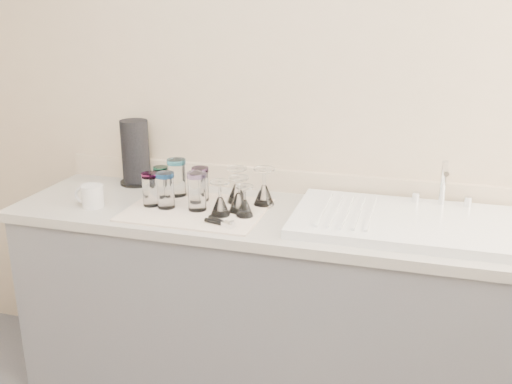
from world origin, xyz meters
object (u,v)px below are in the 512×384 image
(goblet_back_left, at_px, (237,190))
(white_mug, at_px, (92,196))
(tumbler_cyan, at_px, (177,177))
(tumbler_lavender, at_px, (197,191))
(tumbler_blue, at_px, (166,190))
(paper_towel_roll, at_px, (136,153))
(tumbler_purple, at_px, (201,184))
(goblet_front_right, at_px, (245,206))
(tumbler_magenta, at_px, (151,189))
(goblet_extra, at_px, (239,200))
(can_opener, at_px, (220,222))
(goblet_back_right, at_px, (264,192))
(sink_unit, at_px, (403,221))
(tumbler_teal, at_px, (161,181))
(goblet_front_left, at_px, (220,204))

(goblet_back_left, xyz_separation_m, white_mug, (-0.56, -0.20, -0.01))
(tumbler_cyan, distance_m, tumbler_lavender, 0.21)
(tumbler_blue, distance_m, goblet_back_left, 0.30)
(paper_towel_roll, bearing_deg, tumbler_purple, -22.95)
(goblet_front_right, bearing_deg, paper_towel_roll, 154.62)
(tumbler_magenta, xyz_separation_m, paper_towel_roll, (-0.21, 0.28, 0.07))
(goblet_extra, bearing_deg, can_opener, -98.09)
(goblet_back_right, relative_size, goblet_front_right, 1.26)
(tumbler_cyan, xyz_separation_m, can_opener, (0.30, -0.28, -0.07))
(tumbler_blue, distance_m, tumbler_lavender, 0.13)
(can_opener, distance_m, white_mug, 0.59)
(tumbler_purple, distance_m, goblet_back_left, 0.16)
(sink_unit, height_order, goblet_back_left, sink_unit)
(tumbler_cyan, height_order, goblet_front_right, tumbler_cyan)
(tumbler_blue, bearing_deg, sink_unit, 4.90)
(white_mug, bearing_deg, goblet_extra, 9.17)
(goblet_extra, height_order, can_opener, goblet_extra)
(tumbler_lavender, relative_size, can_opener, 1.18)
(goblet_back_right, distance_m, goblet_extra, 0.13)
(tumbler_cyan, relative_size, tumbler_purple, 1.13)
(can_opener, bearing_deg, goblet_back_left, 94.28)
(goblet_back_right, bearing_deg, goblet_extra, -124.14)
(tumbler_teal, relative_size, goblet_back_left, 0.85)
(tumbler_cyan, height_order, white_mug, tumbler_cyan)
(goblet_extra, bearing_deg, goblet_front_right, -49.30)
(sink_unit, relative_size, white_mug, 6.35)
(goblet_back_right, relative_size, paper_towel_roll, 0.52)
(tumbler_cyan, distance_m, paper_towel_roll, 0.30)
(sink_unit, distance_m, tumbler_lavender, 0.81)
(tumbler_lavender, xyz_separation_m, paper_towel_roll, (-0.41, 0.28, 0.06))
(tumbler_magenta, height_order, white_mug, tumbler_magenta)
(tumbler_purple, distance_m, goblet_front_right, 0.27)
(tumbler_magenta, height_order, goblet_back_right, goblet_back_right)
(tumbler_purple, distance_m, can_opener, 0.31)
(sink_unit, xyz_separation_m, goblet_back_right, (-0.57, 0.07, 0.04))
(tumbler_teal, xyz_separation_m, goblet_back_left, (0.34, 0.00, -0.01))
(goblet_extra, xyz_separation_m, white_mug, (-0.60, -0.10, -0.01))
(goblet_front_left, xyz_separation_m, can_opener, (0.03, -0.09, -0.04))
(goblet_front_right, bearing_deg, sink_unit, 8.03)
(tumbler_magenta, relative_size, tumbler_blue, 0.93)
(tumbler_teal, distance_m, tumbler_lavender, 0.26)
(goblet_extra, relative_size, white_mug, 1.11)
(tumbler_teal, relative_size, tumbler_lavender, 0.82)
(tumbler_magenta, xyz_separation_m, goblet_back_left, (0.33, 0.14, -0.02))
(paper_towel_roll, bearing_deg, goblet_back_left, -14.84)
(tumbler_cyan, xyz_separation_m, tumbler_magenta, (-0.05, -0.15, -0.01))
(goblet_front_right, bearing_deg, tumbler_magenta, 178.47)
(tumbler_teal, xyz_separation_m, tumbler_blue, (0.09, -0.14, 0.01))
(sink_unit, relative_size, paper_towel_roll, 2.75)
(white_mug, xyz_separation_m, paper_towel_roll, (0.03, 0.35, 0.10))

